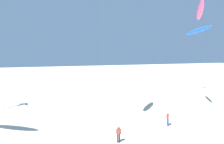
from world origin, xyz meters
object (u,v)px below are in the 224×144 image
Objects in this scene: flying_kite_2 at (198,30)px; flying_kite_4 at (200,11)px; person_mid_field at (168,118)px; person_foreground_walker at (119,134)px.

flying_kite_2 is 0.91× the size of flying_kite_4.
person_mid_field is (-8.33, -4.18, -14.36)m from flying_kite_4.
person_mid_field is at bearing -139.87° from flying_kite_2.
person_foreground_walker is at bearing -162.62° from person_mid_field.
person_foreground_walker is (-26.68, -18.46, -13.00)m from flying_kite_2.
flying_kite_2 reaches higher than person_foreground_walker.
flying_kite_4 is 9.57× the size of person_mid_field.
person_foreground_walker is (-15.94, -6.56, -14.38)m from flying_kite_4.
flying_kite_4 is at bearing -132.07° from flying_kite_2.
flying_kite_4 is at bearing 22.37° from person_foreground_walker.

